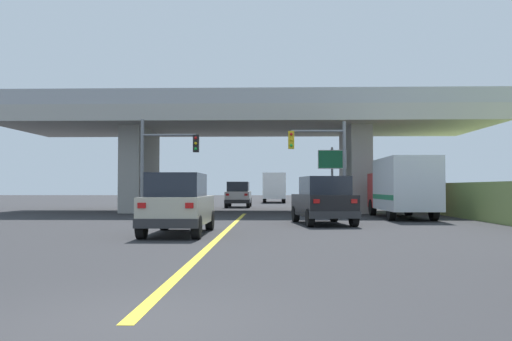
# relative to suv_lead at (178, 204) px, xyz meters

# --- Properties ---
(ground) EXTENTS (160.00, 160.00, 0.00)m
(ground) POSITION_rel_suv_lead_xyz_m (1.46, 17.85, -1.01)
(ground) COLOR #2B2B2D
(overpass_bridge) EXTENTS (30.43, 10.13, 7.22)m
(overpass_bridge) POSITION_rel_suv_lead_xyz_m (1.46, 17.85, 4.18)
(overpass_bridge) COLOR #A8A59E
(overpass_bridge) RESTS_ON ground
(lane_divider_stripe) EXTENTS (0.20, 26.93, 0.01)m
(lane_divider_stripe) POSITION_rel_suv_lead_xyz_m (1.46, 1.39, -1.01)
(lane_divider_stripe) COLOR yellow
(lane_divider_stripe) RESTS_ON ground
(suv_lead) EXTENTS (1.92, 4.69, 2.02)m
(suv_lead) POSITION_rel_suv_lead_xyz_m (0.00, 0.00, 0.00)
(suv_lead) COLOR #B7B29E
(suv_lead) RESTS_ON ground
(suv_crossing) EXTENTS (2.55, 4.71, 2.02)m
(suv_crossing) POSITION_rel_suv_lead_xyz_m (5.27, 5.23, 0.00)
(suv_crossing) COLOR black
(suv_crossing) RESTS_ON ground
(box_truck) EXTENTS (2.33, 7.17, 3.02)m
(box_truck) POSITION_rel_suv_lead_xyz_m (9.71, 10.04, 0.58)
(box_truck) COLOR red
(box_truck) RESTS_ON ground
(sedan_oncoming) EXTENTS (1.94, 4.51, 2.02)m
(sedan_oncoming) POSITION_rel_suv_lead_xyz_m (0.42, 25.80, -0.00)
(sedan_oncoming) COLOR silver
(sedan_oncoming) RESTS_ON ground
(traffic_signal_nearside) EXTENTS (3.10, 0.36, 5.12)m
(traffic_signal_nearside) POSITION_rel_suv_lead_xyz_m (5.91, 11.49, 2.31)
(traffic_signal_nearside) COLOR slate
(traffic_signal_nearside) RESTS_ON ground
(traffic_signal_farside) EXTENTS (3.23, 0.36, 5.34)m
(traffic_signal_farside) POSITION_rel_suv_lead_xyz_m (-2.96, 12.00, 2.30)
(traffic_signal_farside) COLOR slate
(traffic_signal_farside) RESTS_ON ground
(highway_sign) EXTENTS (1.73, 0.17, 4.01)m
(highway_sign) POSITION_rel_suv_lead_xyz_m (6.75, 15.44, 1.93)
(highway_sign) COLOR slate
(highway_sign) RESTS_ON ground
(semi_truck_distant) EXTENTS (2.33, 7.34, 3.07)m
(semi_truck_distant) POSITION_rel_suv_lead_xyz_m (3.30, 40.27, 0.61)
(semi_truck_distant) COLOR red
(semi_truck_distant) RESTS_ON ground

